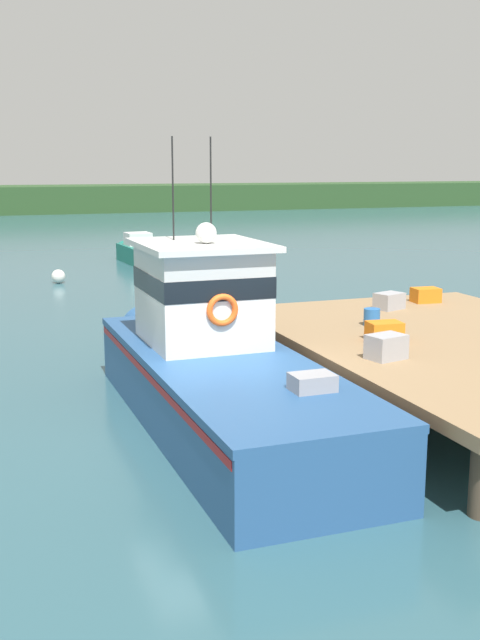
{
  "coord_description": "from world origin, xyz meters",
  "views": [
    {
      "loc": [
        -3.7,
        -11.56,
        4.32
      ],
      "look_at": [
        1.2,
        2.07,
        1.4
      ],
      "focal_mm": 43.44,
      "sensor_mm": 36.0,
      "label": 1
    }
  ],
  "objects_px": {
    "crate_stack_mid_dock": "(426,295)",
    "crate_stack_near_edge": "(389,301)",
    "crate_single_far": "(386,347)",
    "mooring_buoy_inshore": "(58,276)",
    "crate_single_by_cleat": "(384,331)",
    "main_fishing_boat": "(213,362)",
    "bait_bucket": "(372,317)",
    "moored_boat_outer_mooring": "(141,253)"
  },
  "relations": [
    {
      "from": "main_fishing_boat",
      "to": "crate_single_by_cleat",
      "type": "distance_m",
      "value": 3.19
    },
    {
      "from": "main_fishing_boat",
      "to": "crate_single_by_cleat",
      "type": "xyz_separation_m",
      "value": [
        3.16,
        -0.26,
        0.36
      ]
    },
    {
      "from": "crate_single_by_cleat",
      "to": "mooring_buoy_inshore",
      "type": "height_order",
      "value": "crate_single_by_cleat"
    },
    {
      "from": "crate_stack_near_edge",
      "to": "mooring_buoy_inshore",
      "type": "relative_size",
      "value": 1.19
    },
    {
      "from": "bait_bucket",
      "to": "crate_stack_mid_dock",
      "type": "bearing_deg",
      "value": 37.66
    },
    {
      "from": "main_fishing_boat",
      "to": "crate_stack_near_edge",
      "type": "bearing_deg",
      "value": 26.51
    },
    {
      "from": "crate_stack_mid_dock",
      "to": "crate_stack_near_edge",
      "type": "relative_size",
      "value": 1.0
    },
    {
      "from": "main_fishing_boat",
      "to": "crate_stack_near_edge",
      "type": "distance_m",
      "value": 5.41
    },
    {
      "from": "crate_single_far",
      "to": "mooring_buoy_inshore",
      "type": "xyz_separation_m",
      "value": [
        -3.13,
        18.24,
        -1.15
      ]
    },
    {
      "from": "moored_boat_outer_mooring",
      "to": "mooring_buoy_inshore",
      "type": "relative_size",
      "value": 10.43
    },
    {
      "from": "crate_single_by_cleat",
      "to": "main_fishing_boat",
      "type": "bearing_deg",
      "value": 175.3
    },
    {
      "from": "crate_single_far",
      "to": "mooring_buoy_inshore",
      "type": "relative_size",
      "value": 1.19
    },
    {
      "from": "crate_single_far",
      "to": "moored_boat_outer_mooring",
      "type": "relative_size",
      "value": 0.11
    },
    {
      "from": "mooring_buoy_inshore",
      "to": "crate_single_by_cleat",
      "type": "bearing_deg",
      "value": -77.45
    },
    {
      "from": "main_fishing_boat",
      "to": "crate_stack_mid_dock",
      "type": "height_order",
      "value": "main_fishing_boat"
    },
    {
      "from": "bait_bucket",
      "to": "moored_boat_outer_mooring",
      "type": "xyz_separation_m",
      "value": [
        -0.05,
        20.61,
        -0.91
      ]
    },
    {
      "from": "main_fishing_boat",
      "to": "mooring_buoy_inshore",
      "type": "bearing_deg",
      "value": 92.15
    },
    {
      "from": "main_fishing_boat",
      "to": "crate_single_far",
      "type": "height_order",
      "value": "main_fishing_boat"
    },
    {
      "from": "crate_single_far",
      "to": "moored_boat_outer_mooring",
      "type": "xyz_separation_m",
      "value": [
        1.05,
        23.04,
        -0.94
      ]
    },
    {
      "from": "crate_stack_near_edge",
      "to": "moored_boat_outer_mooring",
      "type": "distance_m",
      "value": 19.23
    },
    {
      "from": "crate_stack_mid_dock",
      "to": "crate_stack_near_edge",
      "type": "bearing_deg",
      "value": -159.11
    },
    {
      "from": "crate_stack_near_edge",
      "to": "crate_stack_mid_dock",
      "type": "bearing_deg",
      "value": 20.89
    },
    {
      "from": "crate_single_by_cleat",
      "to": "moored_boat_outer_mooring",
      "type": "bearing_deg",
      "value": 89.0
    },
    {
      "from": "main_fishing_boat",
      "to": "crate_stack_mid_dock",
      "type": "bearing_deg",
      "value": 25.4
    },
    {
      "from": "crate_stack_near_edge",
      "to": "mooring_buoy_inshore",
      "type": "bearing_deg",
      "value": 110.82
    },
    {
      "from": "main_fishing_boat",
      "to": "bait_bucket",
      "type": "distance_m",
      "value": 3.74
    },
    {
      "from": "main_fishing_boat",
      "to": "moored_boat_outer_mooring",
      "type": "distance_m",
      "value": 21.87
    },
    {
      "from": "crate_single_by_cleat",
      "to": "crate_stack_mid_dock",
      "type": "bearing_deg",
      "value": 47.22
    },
    {
      "from": "main_fishing_boat",
      "to": "crate_single_by_cleat",
      "type": "bearing_deg",
      "value": -4.7
    },
    {
      "from": "crate_stack_mid_dock",
      "to": "crate_single_far",
      "type": "relative_size",
      "value": 1.0
    },
    {
      "from": "crate_stack_near_edge",
      "to": "main_fishing_boat",
      "type": "bearing_deg",
      "value": -153.49
    },
    {
      "from": "crate_stack_mid_dock",
      "to": "crate_single_by_cleat",
      "type": "height_order",
      "value": "crate_single_by_cleat"
    },
    {
      "from": "crate_single_far",
      "to": "mooring_buoy_inshore",
      "type": "height_order",
      "value": "crate_single_far"
    },
    {
      "from": "bait_bucket",
      "to": "mooring_buoy_inshore",
      "type": "bearing_deg",
      "value": 104.97
    },
    {
      "from": "crate_stack_mid_dock",
      "to": "mooring_buoy_inshore",
      "type": "height_order",
      "value": "crate_stack_mid_dock"
    },
    {
      "from": "main_fishing_boat",
      "to": "bait_bucket",
      "type": "bearing_deg",
      "value": 15.13
    },
    {
      "from": "main_fishing_boat",
      "to": "moored_boat_outer_mooring",
      "type": "xyz_separation_m",
      "value": [
        3.54,
        21.58,
        -0.55
      ]
    },
    {
      "from": "crate_stack_near_edge",
      "to": "mooring_buoy_inshore",
      "type": "distance_m",
      "value": 15.41
    },
    {
      "from": "crate_single_by_cleat",
      "to": "bait_bucket",
      "type": "distance_m",
      "value": 1.31
    },
    {
      "from": "crate_stack_near_edge",
      "to": "bait_bucket",
      "type": "height_order",
      "value": "crate_stack_near_edge"
    },
    {
      "from": "crate_single_by_cleat",
      "to": "mooring_buoy_inshore",
      "type": "xyz_separation_m",
      "value": [
        -3.79,
        17.04,
        -1.12
      ]
    },
    {
      "from": "crate_stack_mid_dock",
      "to": "main_fishing_boat",
      "type": "bearing_deg",
      "value": -154.6
    }
  ]
}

